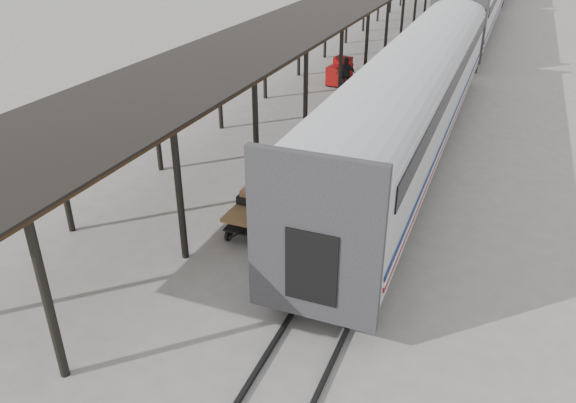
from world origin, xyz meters
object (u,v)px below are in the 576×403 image
at_px(luggage_tug, 340,73).
at_px(porter, 254,188).
at_px(baggage_cart, 257,211).
at_px(pedestrian, 346,74).

height_order(luggage_tug, porter, porter).
relative_size(baggage_cart, luggage_tug, 1.36).
relative_size(luggage_tug, pedestrian, 0.95).
bearing_deg(porter, baggage_cart, 21.95).
distance_m(baggage_cart, porter, 1.34).
xyz_separation_m(luggage_tug, porter, (2.72, -17.41, 1.11)).
distance_m(baggage_cart, luggage_tug, 16.94).
bearing_deg(baggage_cart, porter, -67.88).
bearing_deg(luggage_tug, baggage_cart, -75.90).
xyz_separation_m(luggage_tug, pedestrian, (0.72, -1.19, 0.25)).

